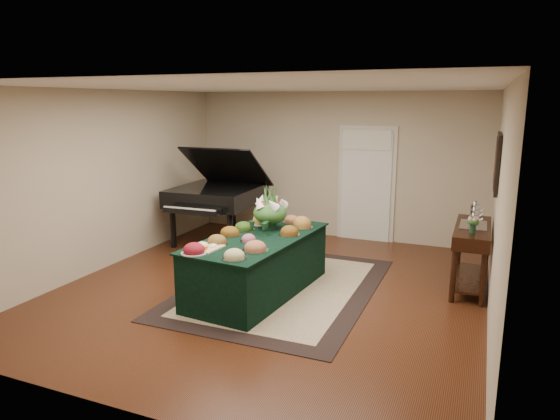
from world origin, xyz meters
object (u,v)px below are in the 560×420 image
at_px(buffet_table, 258,265).
at_px(grand_piano, 217,195).
at_px(mahogany_sideboard, 472,240).
at_px(floral_centerpiece, 270,209).

bearing_deg(buffet_table, grand_piano, 131.16).
xyz_separation_m(grand_piano, mahogany_sideboard, (4.34, -0.73, -0.19)).
height_order(floral_centerpiece, mahogany_sideboard, floral_centerpiece).
distance_m(floral_centerpiece, grand_piano, 2.31).
distance_m(grand_piano, mahogany_sideboard, 4.40).
bearing_deg(floral_centerpiece, buffet_table, -87.19).
bearing_deg(buffet_table, floral_centerpiece, 92.81).
bearing_deg(buffet_table, mahogany_sideboard, 25.81).
distance_m(buffet_table, floral_centerpiece, 0.81).
bearing_deg(grand_piano, buffet_table, -48.84).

